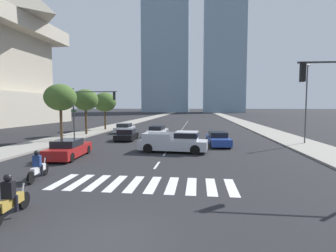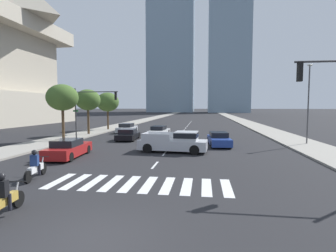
{
  "view_description": "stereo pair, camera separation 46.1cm",
  "coord_description": "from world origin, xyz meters",
  "px_view_note": "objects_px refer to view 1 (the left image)",
  "views": [
    {
      "loc": [
        2.52,
        -6.54,
        3.66
      ],
      "look_at": [
        0.0,
        15.19,
        2.0
      ],
      "focal_mm": 27.69,
      "sensor_mm": 36.0,
      "label": 1
    },
    {
      "loc": [
        2.98,
        -6.48,
        3.66
      ],
      "look_at": [
        0.0,
        15.19,
        2.0
      ],
      "focal_mm": 27.69,
      "sensor_mm": 36.0,
      "label": 2
    }
  ],
  "objects_px": {
    "sedan_silver_1": "(125,128)",
    "motorcycle_trailing": "(38,168)",
    "street_tree_third": "(105,102)",
    "street_tree_nearest": "(60,98)",
    "sedan_white_3": "(157,131)",
    "sedan_blue_2": "(218,139)",
    "street_lamp_east": "(306,98)",
    "sedan_red_0": "(69,149)",
    "traffic_signal_far": "(90,103)",
    "street_tree_second": "(85,100)",
    "sedan_black_4": "(127,135)",
    "pickup_truck": "(177,142)",
    "motorcycle_lead": "(10,200)"
  },
  "relations": [
    {
      "from": "sedan_red_0",
      "to": "street_tree_third",
      "type": "xyz_separation_m",
      "value": [
        -4.98,
        20.9,
        3.7
      ]
    },
    {
      "from": "motorcycle_lead",
      "to": "street_tree_second",
      "type": "height_order",
      "value": "street_tree_second"
    },
    {
      "from": "traffic_signal_far",
      "to": "street_tree_second",
      "type": "relative_size",
      "value": 0.97
    },
    {
      "from": "street_tree_nearest",
      "to": "street_tree_second",
      "type": "xyz_separation_m",
      "value": [
        0.0,
        6.01,
        -0.1
      ]
    },
    {
      "from": "sedan_silver_1",
      "to": "street_tree_nearest",
      "type": "xyz_separation_m",
      "value": [
        -4.03,
        -9.49,
        3.95
      ]
    },
    {
      "from": "sedan_white_3",
      "to": "street_lamp_east",
      "type": "distance_m",
      "value": 16.74
    },
    {
      "from": "sedan_silver_1",
      "to": "sedan_black_4",
      "type": "xyz_separation_m",
      "value": [
        2.39,
        -7.52,
        -0.05
      ]
    },
    {
      "from": "street_lamp_east",
      "to": "street_tree_second",
      "type": "distance_m",
      "value": 24.93
    },
    {
      "from": "sedan_blue_2",
      "to": "street_lamp_east",
      "type": "xyz_separation_m",
      "value": [
        8.3,
        1.52,
        3.88
      ]
    },
    {
      "from": "motorcycle_trailing",
      "to": "street_tree_nearest",
      "type": "xyz_separation_m",
      "value": [
        -6.2,
        13.47,
        3.98
      ]
    },
    {
      "from": "sedan_silver_1",
      "to": "traffic_signal_far",
      "type": "xyz_separation_m",
      "value": [
        -1.72,
        -7.5,
        3.37
      ]
    },
    {
      "from": "street_tree_nearest",
      "to": "sedan_black_4",
      "type": "bearing_deg",
      "value": 17.05
    },
    {
      "from": "sedan_white_3",
      "to": "traffic_signal_far",
      "type": "xyz_separation_m",
      "value": [
        -6.8,
        -4.39,
        3.41
      ]
    },
    {
      "from": "sedan_white_3",
      "to": "street_tree_third",
      "type": "distance_m",
      "value": 11.8
    },
    {
      "from": "street_tree_nearest",
      "to": "sedan_blue_2",
      "type": "bearing_deg",
      "value": -3.2
    },
    {
      "from": "sedan_black_4",
      "to": "street_tree_third",
      "type": "distance_m",
      "value": 13.19
    },
    {
      "from": "sedan_silver_1",
      "to": "sedan_white_3",
      "type": "relative_size",
      "value": 0.97
    },
    {
      "from": "sedan_silver_1",
      "to": "street_tree_second",
      "type": "height_order",
      "value": "street_tree_second"
    },
    {
      "from": "street_tree_nearest",
      "to": "street_tree_third",
      "type": "bearing_deg",
      "value": 90.0
    },
    {
      "from": "sedan_silver_1",
      "to": "sedan_blue_2",
      "type": "distance_m",
      "value": 15.88
    },
    {
      "from": "sedan_white_3",
      "to": "street_tree_nearest",
      "type": "relative_size",
      "value": 0.82
    },
    {
      "from": "traffic_signal_far",
      "to": "street_lamp_east",
      "type": "xyz_separation_m",
      "value": [
        22.03,
        -1.37,
        0.49
      ]
    },
    {
      "from": "sedan_silver_1",
      "to": "motorcycle_trailing",
      "type": "bearing_deg",
      "value": -174.53
    },
    {
      "from": "sedan_blue_2",
      "to": "street_tree_second",
      "type": "distance_m",
      "value": 17.89
    },
    {
      "from": "street_tree_third",
      "to": "sedan_white_3",
      "type": "bearing_deg",
      "value": -35.4
    },
    {
      "from": "sedan_white_3",
      "to": "street_tree_second",
      "type": "distance_m",
      "value": 9.92
    },
    {
      "from": "sedan_red_0",
      "to": "sedan_black_4",
      "type": "xyz_separation_m",
      "value": [
        1.45,
        10.01,
        -0.05
      ]
    },
    {
      "from": "sedan_blue_2",
      "to": "sedan_black_4",
      "type": "bearing_deg",
      "value": -111.08
    },
    {
      "from": "motorcycle_trailing",
      "to": "street_tree_second",
      "type": "height_order",
      "value": "street_tree_second"
    },
    {
      "from": "motorcycle_lead",
      "to": "sedan_blue_2",
      "type": "distance_m",
      "value": 18.66
    },
    {
      "from": "street_lamp_east",
      "to": "street_tree_nearest",
      "type": "height_order",
      "value": "street_lamp_east"
    },
    {
      "from": "street_tree_third",
      "to": "street_tree_nearest",
      "type": "bearing_deg",
      "value": -90.0
    },
    {
      "from": "street_lamp_east",
      "to": "street_tree_third",
      "type": "relative_size",
      "value": 1.32
    },
    {
      "from": "sedan_white_3",
      "to": "traffic_signal_far",
      "type": "relative_size",
      "value": 0.86
    },
    {
      "from": "motorcycle_trailing",
      "to": "sedan_red_0",
      "type": "relative_size",
      "value": 0.47
    },
    {
      "from": "street_tree_third",
      "to": "motorcycle_trailing",
      "type": "bearing_deg",
      "value": -76.75
    },
    {
      "from": "motorcycle_trailing",
      "to": "sedan_red_0",
      "type": "height_order",
      "value": "motorcycle_trailing"
    },
    {
      "from": "sedan_white_3",
      "to": "street_tree_third",
      "type": "height_order",
      "value": "street_tree_third"
    },
    {
      "from": "street_tree_nearest",
      "to": "sedan_silver_1",
      "type": "bearing_deg",
      "value": 66.97
    },
    {
      "from": "motorcycle_trailing",
      "to": "sedan_black_4",
      "type": "distance_m",
      "value": 15.44
    },
    {
      "from": "motorcycle_trailing",
      "to": "street_lamp_east",
      "type": "bearing_deg",
      "value": -62.22
    },
    {
      "from": "sedan_white_3",
      "to": "sedan_blue_2",
      "type": "bearing_deg",
      "value": -130.54
    },
    {
      "from": "traffic_signal_far",
      "to": "street_tree_second",
      "type": "height_order",
      "value": "street_tree_second"
    },
    {
      "from": "motorcycle_trailing",
      "to": "sedan_silver_1",
      "type": "relative_size",
      "value": 0.49
    },
    {
      "from": "pickup_truck",
      "to": "sedan_red_0",
      "type": "xyz_separation_m",
      "value": [
        -7.47,
        -3.15,
        -0.2
      ]
    },
    {
      "from": "street_lamp_east",
      "to": "street_tree_third",
      "type": "distance_m",
      "value": 27.25
    },
    {
      "from": "motorcycle_trailing",
      "to": "traffic_signal_far",
      "type": "height_order",
      "value": "traffic_signal_far"
    },
    {
      "from": "sedan_white_3",
      "to": "sedan_black_4",
      "type": "height_order",
      "value": "sedan_white_3"
    },
    {
      "from": "sedan_silver_1",
      "to": "street_lamp_east",
      "type": "distance_m",
      "value": 22.5
    },
    {
      "from": "street_tree_third",
      "to": "sedan_black_4",
      "type": "bearing_deg",
      "value": -59.45
    }
  ]
}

